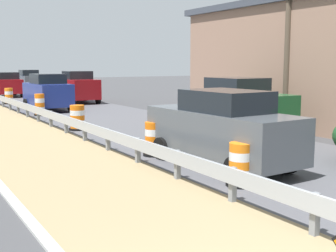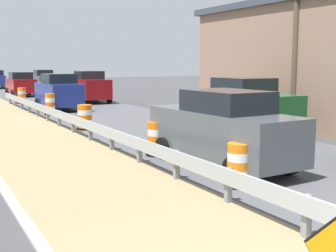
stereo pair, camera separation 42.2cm
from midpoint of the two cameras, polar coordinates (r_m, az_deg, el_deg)
The scene contains 13 objects.
guardrail_median at distance 8.10m, azimuth 13.26°, elevation -8.04°, with size 0.18×53.29×0.71m.
traffic_barrel_nearest at distance 10.08m, azimuth 10.27°, elevation -5.24°, with size 0.65×0.65×0.98m.
traffic_barrel_close at distance 13.23m, azimuth -0.62°, elevation -1.87°, with size 0.63×0.63×1.01m.
traffic_barrel_mid at distance 18.74m, azimuth -10.00°, elevation 0.97°, with size 0.74×0.74×1.03m.
traffic_barrel_far at distance 24.43m, azimuth -14.42°, elevation 2.60°, with size 0.63×0.63×1.15m.
traffic_barrel_farther at distance 32.12m, azimuth -17.91°, elevation 3.65°, with size 0.67×0.67×1.08m.
car_lead_near_lane at distance 39.25m, azimuth -18.10°, elevation 5.14°, with size 2.09×4.32×2.01m.
car_trailing_near_lane at distance 17.22m, azimuth 10.60°, elevation 2.45°, with size 2.14×4.54×2.19m.
car_mid_far_lane at distance 31.76m, azimuth -9.61°, elevation 4.99°, with size 2.18×4.24×2.21m.
car_trailing_far_lane at distance 11.81m, azimuth 8.04°, elevation -0.36°, with size 2.08×4.80×2.05m.
car_distant_a at distance 45.96m, azimuth -15.43°, elevation 5.66°, with size 2.02×4.20×2.11m.
car_distant_b at distance 26.81m, azimuth -13.43°, elevation 4.27°, with size 2.11×4.07×2.14m.
utility_pole_near at distance 18.54m, azimuth 16.83°, elevation 13.07°, with size 0.24×1.80×8.61m.
Camera 2 is at (-2.70, -2.76, 2.73)m, focal length 47.45 mm.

